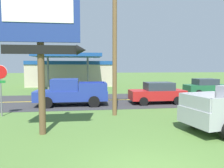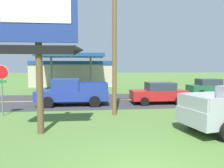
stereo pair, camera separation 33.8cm
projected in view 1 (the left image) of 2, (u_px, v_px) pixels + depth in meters
name	position (u px, v px, depth m)	size (l,w,h in m)	color
road_asphalt	(104.00, 100.00, 18.27)	(140.00, 8.00, 0.02)	#333335
road_centre_line	(104.00, 100.00, 18.27)	(126.00, 0.20, 0.01)	gold
motel_sign	(41.00, 29.00, 8.74)	(3.50, 0.54, 6.40)	brown
stop_sign	(0.00, 81.00, 12.31)	(0.80, 0.08, 2.95)	slate
utility_pole	(115.00, 26.00, 12.37)	(1.94, 0.26, 9.67)	brown
gas_station	(71.00, 72.00, 32.23)	(12.00, 11.50, 4.40)	beige
pickup_blue_on_road	(70.00, 92.00, 15.86)	(5.20, 2.24, 1.96)	#233893
car_green_near_lane	(206.00, 87.00, 21.56)	(4.20, 2.00, 1.64)	#1E6038
car_red_mid_lane	(157.00, 93.00, 16.75)	(4.20, 2.00, 1.64)	red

